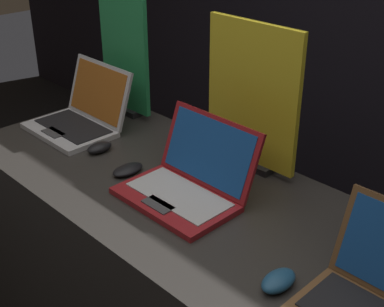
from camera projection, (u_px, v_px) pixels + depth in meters
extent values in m
cube|color=#B7B7BC|center=(69.00, 130.00, 2.15)|extent=(0.36, 0.24, 0.02)
cube|color=black|center=(73.00, 126.00, 2.16)|extent=(0.32, 0.17, 0.00)
cube|color=#3F3F42|center=(53.00, 133.00, 2.10)|extent=(0.10, 0.05, 0.00)
cube|color=#B7B7BC|center=(99.00, 92.00, 2.19)|extent=(0.36, 0.09, 0.23)
cube|color=#A5591E|center=(98.00, 91.00, 2.19)|extent=(0.32, 0.07, 0.20)
ellipsoid|color=black|center=(99.00, 148.00, 1.99)|extent=(0.06, 0.10, 0.04)
cube|color=black|center=(128.00, 110.00, 2.34)|extent=(0.16, 0.07, 0.02)
cube|color=#268C4C|center=(124.00, 51.00, 2.21)|extent=(0.29, 0.02, 0.50)
cube|color=maroon|center=(175.00, 200.00, 1.68)|extent=(0.38, 0.23, 0.02)
cube|color=#B7B7B7|center=(179.00, 195.00, 1.69)|extent=(0.33, 0.16, 0.00)
cube|color=#3F3F42|center=(159.00, 205.00, 1.63)|extent=(0.11, 0.05, 0.00)
cube|color=maroon|center=(210.00, 151.00, 1.73)|extent=(0.38, 0.09, 0.22)
cube|color=#194C99|center=(209.00, 151.00, 1.72)|extent=(0.34, 0.07, 0.19)
ellipsoid|color=black|center=(128.00, 170.00, 1.85)|extent=(0.07, 0.12, 0.03)
cube|color=black|center=(249.00, 162.00, 1.91)|extent=(0.21, 0.07, 0.02)
cube|color=gold|center=(253.00, 94.00, 1.79)|extent=(0.38, 0.02, 0.49)
ellipsoid|color=navy|center=(278.00, 281.00, 1.33)|extent=(0.07, 0.11, 0.04)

